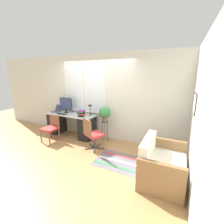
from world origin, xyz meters
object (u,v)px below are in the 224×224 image
object	(u,v)px
keyboard	(62,114)
desk_chair_wooden	(51,127)
couch_loveseat	(161,166)
potted_plant	(105,113)
monitor	(66,104)
mouse	(68,114)
plant_stand	(105,124)
desk_lamp	(90,107)
book_stack	(81,113)
office_chair_swivel	(92,134)
laptop	(57,110)

from	to	relation	value
keyboard	desk_chair_wooden	xyz separation A→B (m)	(-0.05, -0.45, -0.33)
couch_loveseat	potted_plant	distance (m)	2.25
monitor	desk_chair_wooden	size ratio (longest dim) A/B	0.64
keyboard	mouse	bearing A→B (deg)	2.92
plant_stand	desk_lamp	bearing A→B (deg)	174.46
desk_chair_wooden	book_stack	bearing A→B (deg)	34.85
office_chair_swivel	couch_loveseat	distance (m)	1.99
book_stack	couch_loveseat	xyz separation A→B (m)	(2.60, -0.94, -0.58)
monitor	desk_chair_wooden	world-z (taller)	monitor
keyboard	office_chair_swivel	xyz separation A→B (m)	(1.44, -0.39, -0.31)
book_stack	plant_stand	distance (m)	0.83
desk_chair_wooden	office_chair_swivel	xyz separation A→B (m)	(1.49, 0.06, 0.02)
desk_lamp	potted_plant	size ratio (longest dim) A/B	0.83
laptop	office_chair_swivel	xyz separation A→B (m)	(1.85, -0.60, -0.35)
book_stack	potted_plant	size ratio (longest dim) A/B	0.53
mouse	plant_stand	world-z (taller)	mouse
monitor	book_stack	bearing A→B (deg)	-13.29
monitor	couch_loveseat	distance (m)	3.65
monitor	keyboard	world-z (taller)	monitor
laptop	couch_loveseat	xyz separation A→B (m)	(3.78, -1.09, -0.53)
desk_lamp	couch_loveseat	bearing A→B (deg)	-25.74
plant_stand	laptop	bearing A→B (deg)	-179.33
laptop	plant_stand	size ratio (longest dim) A/B	0.47
desk_chair_wooden	potted_plant	xyz separation A→B (m)	(1.57, 0.68, 0.47)
desk_lamp	desk_chair_wooden	world-z (taller)	desk_lamp
monitor	desk_lamp	distance (m)	0.97
office_chair_swivel	plant_stand	world-z (taller)	office_chair_swivel
couch_loveseat	plant_stand	xyz separation A→B (m)	(-1.85, 1.11, 0.26)
keyboard	potted_plant	distance (m)	1.54
keyboard	potted_plant	bearing A→B (deg)	8.81
desk_chair_wooden	plant_stand	xyz separation A→B (m)	(1.57, 0.68, 0.11)
desk_lamp	office_chair_swivel	size ratio (longest dim) A/B	0.40
desk_chair_wooden	potted_plant	world-z (taller)	potted_plant
laptop	mouse	bearing A→B (deg)	-16.24
book_stack	monitor	bearing A→B (deg)	166.71
desk_lamp	desk_chair_wooden	bearing A→B (deg)	-143.63
laptop	book_stack	bearing A→B (deg)	-7.06
book_stack	potted_plant	bearing A→B (deg)	12.68
office_chair_swivel	potted_plant	world-z (taller)	potted_plant
keyboard	desk_lamp	bearing A→B (deg)	16.91
office_chair_swivel	plant_stand	bearing A→B (deg)	-69.75
desk_lamp	office_chair_swivel	distance (m)	1.02
desk_chair_wooden	mouse	bearing A→B (deg)	58.19
keyboard	mouse	size ratio (longest dim) A/B	4.77
office_chair_swivel	potted_plant	bearing A→B (deg)	-69.75
laptop	monitor	world-z (taller)	monitor
book_stack	potted_plant	world-z (taller)	potted_plant
mouse	office_chair_swivel	size ratio (longest dim) A/B	0.08
laptop	monitor	size ratio (longest dim) A/B	0.60
desk_chair_wooden	office_chair_swivel	size ratio (longest dim) A/B	0.90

